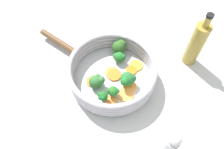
{
  "coord_description": "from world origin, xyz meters",
  "views": [
    {
      "loc": [
        -0.27,
        0.26,
        0.62
      ],
      "look_at": [
        0.0,
        0.0,
        0.03
      ],
      "focal_mm": 35.0,
      "sensor_mm": 36.0,
      "label": 1
    }
  ],
  "objects_px": {
    "skillet": "(112,78)",
    "broccoli_floret_0": "(103,96)",
    "carrot_slice_5": "(112,72)",
    "broccoli_floret_4": "(128,79)",
    "carrot_slice_7": "(115,75)",
    "carrot_slice_6": "(111,101)",
    "oil_bottle": "(196,44)",
    "carrot_slice_3": "(126,94)",
    "broccoli_floret_2": "(120,46)",
    "broccoli_floret_3": "(113,91)",
    "broccoli_floret_1": "(119,57)",
    "carrot_slice_1": "(129,86)",
    "broccoli_floret_5": "(97,81)",
    "carrot_slice_4": "(136,65)",
    "salt_shaker": "(172,143)",
    "carrot_slice_2": "(93,81)",
    "carrot_slice_0": "(131,70)"
  },
  "relations": [
    {
      "from": "skillet",
      "to": "broccoli_floret_0",
      "type": "distance_m",
      "value": 0.1
    },
    {
      "from": "carrot_slice_3",
      "to": "broccoli_floret_3",
      "type": "xyz_separation_m",
      "value": [
        0.03,
        0.03,
        0.02
      ]
    },
    {
      "from": "carrot_slice_3",
      "to": "broccoli_floret_2",
      "type": "height_order",
      "value": "broccoli_floret_2"
    },
    {
      "from": "carrot_slice_4",
      "to": "broccoli_floret_0",
      "type": "height_order",
      "value": "broccoli_floret_0"
    },
    {
      "from": "carrot_slice_7",
      "to": "broccoli_floret_0",
      "type": "height_order",
      "value": "broccoli_floret_0"
    },
    {
      "from": "broccoli_floret_1",
      "to": "oil_bottle",
      "type": "bearing_deg",
      "value": -129.2
    },
    {
      "from": "carrot_slice_4",
      "to": "broccoli_floret_1",
      "type": "bearing_deg",
      "value": 28.2
    },
    {
      "from": "salt_shaker",
      "to": "carrot_slice_7",
      "type": "bearing_deg",
      "value": -10.45
    },
    {
      "from": "carrot_slice_3",
      "to": "broccoli_floret_5",
      "type": "xyz_separation_m",
      "value": [
        0.09,
        0.04,
        0.02
      ]
    },
    {
      "from": "carrot_slice_2",
      "to": "broccoli_floret_1",
      "type": "height_order",
      "value": "broccoli_floret_1"
    },
    {
      "from": "carrot_slice_7",
      "to": "oil_bottle",
      "type": "relative_size",
      "value": 0.22
    },
    {
      "from": "broccoli_floret_3",
      "to": "broccoli_floret_4",
      "type": "xyz_separation_m",
      "value": [
        -0.0,
        -0.06,
        0.01
      ]
    },
    {
      "from": "broccoli_floret_4",
      "to": "oil_bottle",
      "type": "distance_m",
      "value": 0.25
    },
    {
      "from": "carrot_slice_5",
      "to": "broccoli_floret_1",
      "type": "distance_m",
      "value": 0.06
    },
    {
      "from": "carrot_slice_4",
      "to": "carrot_slice_7",
      "type": "bearing_deg",
      "value": 75.21
    },
    {
      "from": "skillet",
      "to": "carrot_slice_2",
      "type": "distance_m",
      "value": 0.07
    },
    {
      "from": "carrot_slice_1",
      "to": "broccoli_floret_2",
      "type": "height_order",
      "value": "broccoli_floret_2"
    },
    {
      "from": "carrot_slice_2",
      "to": "carrot_slice_0",
      "type": "bearing_deg",
      "value": -115.1
    },
    {
      "from": "skillet",
      "to": "carrot_slice_4",
      "type": "xyz_separation_m",
      "value": [
        -0.02,
        -0.09,
        0.01
      ]
    },
    {
      "from": "carrot_slice_2",
      "to": "carrot_slice_4",
      "type": "height_order",
      "value": "carrot_slice_2"
    },
    {
      "from": "carrot_slice_0",
      "to": "broccoli_floret_1",
      "type": "xyz_separation_m",
      "value": [
        0.06,
        0.0,
        0.02
      ]
    },
    {
      "from": "oil_bottle",
      "to": "carrot_slice_4",
      "type": "bearing_deg",
      "value": 57.81
    },
    {
      "from": "salt_shaker",
      "to": "oil_bottle",
      "type": "relative_size",
      "value": 0.48
    },
    {
      "from": "broccoli_floret_0",
      "to": "broccoli_floret_2",
      "type": "distance_m",
      "value": 0.19
    },
    {
      "from": "broccoli_floret_1",
      "to": "oil_bottle",
      "type": "xyz_separation_m",
      "value": [
        -0.15,
        -0.19,
        0.05
      ]
    },
    {
      "from": "carrot_slice_6",
      "to": "carrot_slice_5",
      "type": "bearing_deg",
      "value": -43.91
    },
    {
      "from": "carrot_slice_0",
      "to": "oil_bottle",
      "type": "height_order",
      "value": "oil_bottle"
    },
    {
      "from": "carrot_slice_1",
      "to": "broccoli_floret_5",
      "type": "xyz_separation_m",
      "value": [
        0.07,
        0.07,
        0.02
      ]
    },
    {
      "from": "carrot_slice_6",
      "to": "carrot_slice_7",
      "type": "distance_m",
      "value": 0.09
    },
    {
      "from": "broccoli_floret_0",
      "to": "oil_bottle",
      "type": "bearing_deg",
      "value": -104.15
    },
    {
      "from": "skillet",
      "to": "broccoli_floret_2",
      "type": "xyz_separation_m",
      "value": [
        0.06,
        -0.09,
        0.04
      ]
    },
    {
      "from": "carrot_slice_2",
      "to": "carrot_slice_7",
      "type": "height_order",
      "value": "same"
    },
    {
      "from": "carrot_slice_5",
      "to": "salt_shaker",
      "type": "xyz_separation_m",
      "value": [
        -0.28,
        0.05,
        0.03
      ]
    },
    {
      "from": "carrot_slice_0",
      "to": "broccoli_floret_3",
      "type": "bearing_deg",
      "value": 102.79
    },
    {
      "from": "carrot_slice_7",
      "to": "broccoli_floret_3",
      "type": "distance_m",
      "value": 0.07
    },
    {
      "from": "carrot_slice_1",
      "to": "oil_bottle",
      "type": "distance_m",
      "value": 0.25
    },
    {
      "from": "carrot_slice_4",
      "to": "broccoli_floret_3",
      "type": "xyz_separation_m",
      "value": [
        -0.03,
        0.13,
        0.02
      ]
    },
    {
      "from": "carrot_slice_5",
      "to": "broccoli_floret_4",
      "type": "bearing_deg",
      "value": -175.58
    },
    {
      "from": "oil_bottle",
      "to": "carrot_slice_0",
      "type": "bearing_deg",
      "value": 62.2
    },
    {
      "from": "broccoli_floret_0",
      "to": "broccoli_floret_3",
      "type": "relative_size",
      "value": 1.03
    },
    {
      "from": "carrot_slice_3",
      "to": "broccoli_floret_2",
      "type": "bearing_deg",
      "value": -37.66
    },
    {
      "from": "skillet",
      "to": "carrot_slice_1",
      "type": "xyz_separation_m",
      "value": [
        -0.06,
        -0.02,
        0.01
      ]
    },
    {
      "from": "broccoli_floret_3",
      "to": "broccoli_floret_4",
      "type": "bearing_deg",
      "value": -91.92
    },
    {
      "from": "salt_shaker",
      "to": "oil_bottle",
      "type": "bearing_deg",
      "value": -64.09
    },
    {
      "from": "broccoli_floret_3",
      "to": "carrot_slice_6",
      "type": "bearing_deg",
      "value": 122.97
    },
    {
      "from": "carrot_slice_5",
      "to": "broccoli_floret_0",
      "type": "distance_m",
      "value": 0.11
    },
    {
      "from": "skillet",
      "to": "broccoli_floret_3",
      "type": "relative_size",
      "value": 6.17
    },
    {
      "from": "carrot_slice_0",
      "to": "carrot_slice_2",
      "type": "height_order",
      "value": "same"
    },
    {
      "from": "skillet",
      "to": "broccoli_floret_2",
      "type": "height_order",
      "value": "broccoli_floret_2"
    },
    {
      "from": "broccoli_floret_3",
      "to": "oil_bottle",
      "type": "height_order",
      "value": "oil_bottle"
    }
  ]
}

